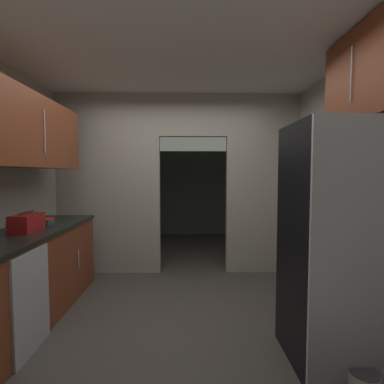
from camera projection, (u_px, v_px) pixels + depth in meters
The scene contains 11 objects.
ground at pixel (174, 324), 2.96m from camera, with size 20.00×20.00×0.00m, color #47423D.
kitchen_overhead_slab at pixel (175, 64), 3.27m from camera, with size 3.96×7.20×0.06m, color silver.
kitchen_partition at pixel (174, 179), 4.47m from camera, with size 3.56×0.12×2.63m.
adjoining_room_shell at pixel (181, 181), 6.42m from camera, with size 3.56×2.86×2.63m.
refrigerator at pixel (346, 244), 2.33m from camera, with size 0.86×0.76×1.86m.
lower_cabinet_run at pixel (31, 274), 3.06m from camera, with size 0.64×2.14×0.91m.
dishwasher at pixel (32, 302), 2.47m from camera, with size 0.02×0.56×0.85m.
upper_cabinet_counterside at pixel (26, 131), 2.97m from camera, with size 0.36×1.92×0.71m.
upper_cabinet_fridgeside at pixel (374, 75), 2.36m from camera, with size 0.36×0.94×0.72m.
boombox at pixel (27, 223), 2.93m from camera, with size 0.20×0.36×0.20m.
book_stack at pixel (46, 222), 3.32m from camera, with size 0.13×0.18×0.07m.
Camera 1 is at (0.13, -2.87, 1.48)m, focal length 28.22 mm.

